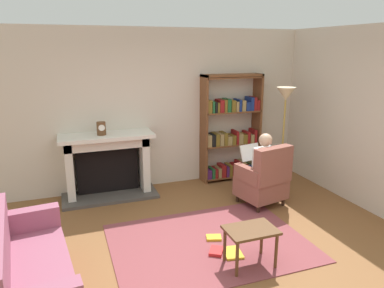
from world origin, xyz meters
name	(u,v)px	position (x,y,z in m)	size (l,w,h in m)	color
ground	(219,255)	(0.00, 0.00, 0.00)	(14.00, 14.00, 0.00)	brown
back_wall	(160,109)	(0.00, 2.55, 1.35)	(5.60, 0.10, 2.70)	beige
side_wall_right	(337,112)	(2.65, 1.25, 1.35)	(0.10, 5.20, 2.70)	beige
area_rug	(209,242)	(0.00, 0.30, 0.01)	(2.40, 1.80, 0.01)	brown
fireplace	(107,162)	(-0.97, 2.30, 0.56)	(1.51, 0.64, 1.05)	#4C4742
mantel_clock	(101,128)	(-1.04, 2.20, 1.15)	(0.14, 0.14, 0.21)	brown
bookshelf	(231,130)	(1.26, 2.33, 0.92)	(1.09, 0.32, 1.93)	brown
armchair_reading	(264,179)	(1.23, 1.07, 0.42)	(0.76, 0.74, 0.97)	#331E14
seated_reader	(260,165)	(1.20, 1.18, 0.62)	(0.43, 0.58, 1.14)	white
sofa_floral	(25,275)	(-2.05, -0.16, 0.32)	(0.90, 1.77, 0.85)	#99536B
side_table	(251,235)	(0.25, -0.30, 0.38)	(0.56, 0.39, 0.45)	brown
scattered_books	(222,248)	(0.08, 0.08, 0.03)	(0.41, 0.64, 0.04)	gold
floor_lamp	(285,103)	(1.93, 1.67, 1.47)	(0.32, 0.32, 1.74)	#B7933F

